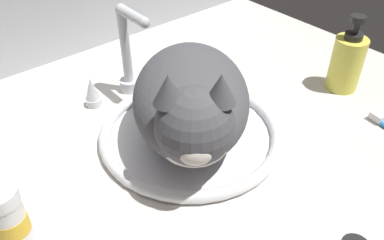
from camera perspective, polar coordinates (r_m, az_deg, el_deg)
countertop at (r=75.87cm, az=2.27°, el=-1.90°), size 103.33×83.46×3.00cm
sink_basin at (r=72.00cm, az=0.00°, el=-1.93°), size 32.93×32.93×2.12cm
faucet at (r=81.79cm, az=-9.02°, el=8.33°), size 20.32×10.61×18.91cm
cat at (r=64.80cm, az=0.07°, el=2.40°), size 33.81×35.50×18.53cm
soap_pump_bottle at (r=88.61cm, az=21.21°, el=7.71°), size 6.51×6.51×16.10cm
pill_bottle at (r=59.79cm, az=-24.68°, el=-12.48°), size 4.65×4.65×9.28cm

